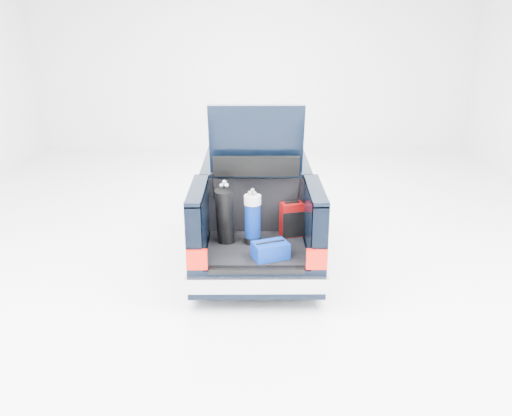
{
  "coord_description": "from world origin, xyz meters",
  "views": [
    {
      "loc": [
        -0.05,
        -8.24,
        3.53
      ],
      "look_at": [
        0.0,
        -0.5,
        0.81
      ],
      "focal_mm": 38.0,
      "sensor_mm": 36.0,
      "label": 1
    }
  ],
  "objects_px": {
    "black_golf_bag": "(225,216)",
    "blue_duffel": "(270,250)",
    "blue_golf_bag": "(253,219)",
    "car": "(256,204)",
    "red_suitcase": "(292,219)"
  },
  "relations": [
    {
      "from": "red_suitcase",
      "to": "black_golf_bag",
      "type": "height_order",
      "value": "black_golf_bag"
    },
    {
      "from": "black_golf_bag",
      "to": "blue_golf_bag",
      "type": "height_order",
      "value": "black_golf_bag"
    },
    {
      "from": "blue_golf_bag",
      "to": "red_suitcase",
      "type": "bearing_deg",
      "value": 34.24
    },
    {
      "from": "car",
      "to": "black_golf_bag",
      "type": "bearing_deg",
      "value": -106.24
    },
    {
      "from": "car",
      "to": "blue_duffel",
      "type": "height_order",
      "value": "car"
    },
    {
      "from": "blue_duffel",
      "to": "car",
      "type": "bearing_deg",
      "value": 74.35
    },
    {
      "from": "blue_golf_bag",
      "to": "blue_duffel",
      "type": "xyz_separation_m",
      "value": [
        0.23,
        -0.51,
        -0.24
      ]
    },
    {
      "from": "blue_golf_bag",
      "to": "blue_duffel",
      "type": "height_order",
      "value": "blue_golf_bag"
    },
    {
      "from": "red_suitcase",
      "to": "black_golf_bag",
      "type": "xyz_separation_m",
      "value": [
        -0.93,
        -0.27,
        0.16
      ]
    },
    {
      "from": "black_golf_bag",
      "to": "blue_duffel",
      "type": "relative_size",
      "value": 1.71
    },
    {
      "from": "black_golf_bag",
      "to": "blue_duffel",
      "type": "xyz_separation_m",
      "value": [
        0.6,
        -0.49,
        -0.29
      ]
    },
    {
      "from": "car",
      "to": "blue_golf_bag",
      "type": "bearing_deg",
      "value": -92.05
    },
    {
      "from": "car",
      "to": "black_golf_bag",
      "type": "xyz_separation_m",
      "value": [
        -0.43,
        -1.46,
        0.33
      ]
    },
    {
      "from": "black_golf_bag",
      "to": "red_suitcase",
      "type": "bearing_deg",
      "value": 26.29
    },
    {
      "from": "car",
      "to": "red_suitcase",
      "type": "height_order",
      "value": "car"
    }
  ]
}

